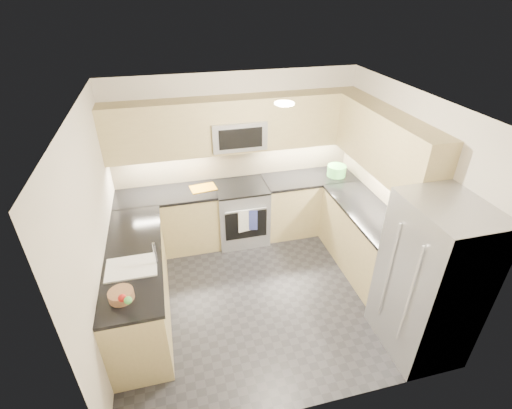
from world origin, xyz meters
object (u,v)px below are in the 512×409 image
object	(u,v)px
refrigerator	(430,281)
cutting_board	(203,188)
microwave	(238,133)
gas_range	(241,213)
utensil_bowl	(337,171)
fruit_basket	(121,295)

from	to	relation	value
refrigerator	cutting_board	size ratio (longest dim) A/B	4.94
microwave	cutting_board	size ratio (longest dim) A/B	2.09
microwave	refrigerator	distance (m)	3.04
gas_range	utensil_bowl	bearing A→B (deg)	-1.41
microwave	utensil_bowl	xyz separation A→B (m)	(1.51, -0.16, -0.68)
microwave	gas_range	bearing A→B (deg)	-90.00
gas_range	cutting_board	bearing A→B (deg)	174.98
utensil_bowl	cutting_board	bearing A→B (deg)	177.62
microwave	utensil_bowl	bearing A→B (deg)	-6.15
microwave	refrigerator	bearing A→B (deg)	-60.38
cutting_board	fruit_basket	world-z (taller)	fruit_basket
gas_range	refrigerator	distance (m)	2.86
gas_range	microwave	world-z (taller)	microwave
refrigerator	cutting_board	xyz separation A→B (m)	(-2.00, 2.47, 0.05)
fruit_basket	gas_range	bearing A→B (deg)	51.21
microwave	fruit_basket	distance (m)	2.71
fruit_basket	microwave	bearing A→B (deg)	52.93
cutting_board	gas_range	bearing A→B (deg)	-5.02
gas_range	fruit_basket	size ratio (longest dim) A/B	3.84
microwave	cutting_board	distance (m)	0.94
microwave	utensil_bowl	size ratio (longest dim) A/B	2.64
microwave	utensil_bowl	world-z (taller)	microwave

